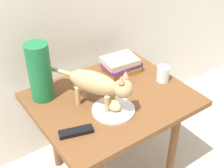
{
  "coord_description": "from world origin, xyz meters",
  "views": [
    {
      "loc": [
        -0.73,
        -1.03,
        1.51
      ],
      "look_at": [
        0.0,
        0.0,
        0.64
      ],
      "focal_mm": 49.7,
      "sensor_mm": 36.0,
      "label": 1
    }
  ],
  "objects_px": {
    "cat": "(99,84)",
    "tv_remote": "(76,132)",
    "bread_roll": "(114,105)",
    "green_vase": "(40,72)",
    "plate": "(113,110)",
    "book_stack": "(121,65)",
    "candle_jar": "(163,75)",
    "side_table": "(112,108)"
  },
  "relations": [
    {
      "from": "plate",
      "to": "candle_jar",
      "type": "distance_m",
      "value": 0.38
    },
    {
      "from": "book_stack",
      "to": "candle_jar",
      "type": "height_order",
      "value": "book_stack"
    },
    {
      "from": "cat",
      "to": "green_vase",
      "type": "relative_size",
      "value": 1.44
    },
    {
      "from": "bread_roll",
      "to": "cat",
      "type": "height_order",
      "value": "cat"
    },
    {
      "from": "book_stack",
      "to": "cat",
      "type": "bearing_deg",
      "value": -144.15
    },
    {
      "from": "tv_remote",
      "to": "plate",
      "type": "bearing_deg",
      "value": 24.92
    },
    {
      "from": "bread_roll",
      "to": "green_vase",
      "type": "bearing_deg",
      "value": 126.74
    },
    {
      "from": "book_stack",
      "to": "plate",
      "type": "bearing_deg",
      "value": -132.44
    },
    {
      "from": "cat",
      "to": "green_vase",
      "type": "bearing_deg",
      "value": 129.31
    },
    {
      "from": "bread_roll",
      "to": "tv_remote",
      "type": "xyz_separation_m",
      "value": [
        -0.22,
        -0.03,
        -0.03
      ]
    },
    {
      "from": "green_vase",
      "to": "candle_jar",
      "type": "height_order",
      "value": "green_vase"
    },
    {
      "from": "cat",
      "to": "book_stack",
      "type": "bearing_deg",
      "value": 35.85
    },
    {
      "from": "plate",
      "to": "side_table",
      "type": "bearing_deg",
      "value": 58.01
    },
    {
      "from": "candle_jar",
      "to": "plate",
      "type": "bearing_deg",
      "value": -170.85
    },
    {
      "from": "bread_roll",
      "to": "book_stack",
      "type": "height_order",
      "value": "book_stack"
    },
    {
      "from": "plate",
      "to": "tv_remote",
      "type": "relative_size",
      "value": 1.37
    },
    {
      "from": "side_table",
      "to": "plate",
      "type": "xyz_separation_m",
      "value": [
        -0.06,
        -0.1,
        0.08
      ]
    },
    {
      "from": "side_table",
      "to": "book_stack",
      "type": "distance_m",
      "value": 0.28
    },
    {
      "from": "side_table",
      "to": "green_vase",
      "type": "distance_m",
      "value": 0.41
    },
    {
      "from": "plate",
      "to": "green_vase",
      "type": "xyz_separation_m",
      "value": [
        -0.22,
        0.3,
        0.14
      ]
    },
    {
      "from": "bread_roll",
      "to": "tv_remote",
      "type": "height_order",
      "value": "bread_roll"
    },
    {
      "from": "cat",
      "to": "candle_jar",
      "type": "xyz_separation_m",
      "value": [
        0.41,
        -0.0,
        -0.09
      ]
    },
    {
      "from": "plate",
      "to": "book_stack",
      "type": "bearing_deg",
      "value": 47.56
    },
    {
      "from": "side_table",
      "to": "green_vase",
      "type": "height_order",
      "value": "green_vase"
    },
    {
      "from": "cat",
      "to": "green_vase",
      "type": "xyz_separation_m",
      "value": [
        -0.19,
        0.23,
        0.02
      ]
    },
    {
      "from": "side_table",
      "to": "bread_roll",
      "type": "relative_size",
      "value": 9.81
    },
    {
      "from": "plate",
      "to": "cat",
      "type": "distance_m",
      "value": 0.15
    },
    {
      "from": "tv_remote",
      "to": "candle_jar",
      "type": "bearing_deg",
      "value": 25.79
    },
    {
      "from": "book_stack",
      "to": "green_vase",
      "type": "xyz_separation_m",
      "value": [
        -0.47,
        0.03,
        0.11
      ]
    },
    {
      "from": "book_stack",
      "to": "candle_jar",
      "type": "bearing_deg",
      "value": -57.14
    },
    {
      "from": "side_table",
      "to": "bread_roll",
      "type": "height_order",
      "value": "bread_roll"
    },
    {
      "from": "plate",
      "to": "cat",
      "type": "relative_size",
      "value": 0.47
    },
    {
      "from": "green_vase",
      "to": "tv_remote",
      "type": "relative_size",
      "value": 2.0
    },
    {
      "from": "book_stack",
      "to": "green_vase",
      "type": "relative_size",
      "value": 0.71
    },
    {
      "from": "green_vase",
      "to": "bread_roll",
      "type": "bearing_deg",
      "value": -53.26
    },
    {
      "from": "cat",
      "to": "tv_remote",
      "type": "relative_size",
      "value": 2.89
    },
    {
      "from": "candle_jar",
      "to": "tv_remote",
      "type": "height_order",
      "value": "candle_jar"
    },
    {
      "from": "book_stack",
      "to": "green_vase",
      "type": "bearing_deg",
      "value": 176.12
    },
    {
      "from": "green_vase",
      "to": "tv_remote",
      "type": "bearing_deg",
      "value": -89.73
    },
    {
      "from": "green_vase",
      "to": "book_stack",
      "type": "bearing_deg",
      "value": -3.88
    },
    {
      "from": "cat",
      "to": "tv_remote",
      "type": "distance_m",
      "value": 0.24
    },
    {
      "from": "cat",
      "to": "tv_remote",
      "type": "bearing_deg",
      "value": -153.15
    }
  ]
}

